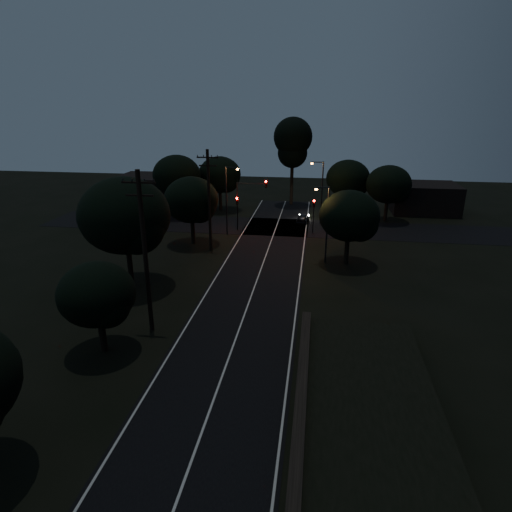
% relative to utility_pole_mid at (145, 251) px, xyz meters
% --- Properties ---
extents(road_surface, '(60.00, 70.00, 0.03)m').
position_rel_utility_pole_mid_xyz_m(road_surface, '(6.00, 16.12, -5.73)').
color(road_surface, black).
rests_on(road_surface, ground).
extents(retaining_wall, '(6.93, 26.00, 1.60)m').
position_rel_utility_pole_mid_xyz_m(retaining_wall, '(13.74, -12.00, -5.12)').
color(retaining_wall, black).
rests_on(retaining_wall, ground).
extents(utility_pole_mid, '(2.20, 0.30, 11.00)m').
position_rel_utility_pole_mid_xyz_m(utility_pole_mid, '(0.00, 0.00, 0.00)').
color(utility_pole_mid, black).
rests_on(utility_pole_mid, ground).
extents(utility_pole_far, '(2.20, 0.30, 10.50)m').
position_rel_utility_pole_mid_xyz_m(utility_pole_far, '(0.00, 17.00, -0.25)').
color(utility_pole_far, black).
rests_on(utility_pole_far, ground).
extents(tree_left_b, '(4.64, 4.64, 5.90)m').
position_rel_utility_pole_mid_xyz_m(tree_left_b, '(-1.84, -3.09, -1.91)').
color(tree_left_b, black).
rests_on(tree_left_b, ground).
extents(tree_left_c, '(7.37, 7.37, 9.32)m').
position_rel_utility_pole_mid_xyz_m(tree_left_c, '(-4.24, 6.85, 0.29)').
color(tree_left_c, black).
rests_on(tree_left_c, ground).
extents(tree_left_d, '(5.85, 5.85, 7.43)m').
position_rel_utility_pole_mid_xyz_m(tree_left_d, '(-2.29, 18.88, -0.93)').
color(tree_left_d, black).
rests_on(tree_left_d, ground).
extents(tree_far_nw, '(6.06, 6.06, 7.68)m').
position_rel_utility_pole_mid_xyz_m(tree_far_nw, '(-2.79, 34.88, -0.77)').
color(tree_far_nw, black).
rests_on(tree_far_nw, ground).
extents(tree_far_w, '(6.48, 6.48, 8.26)m').
position_rel_utility_pole_mid_xyz_m(tree_far_w, '(-7.77, 30.87, -0.37)').
color(tree_far_w, black).
rests_on(tree_far_w, ground).
extents(tree_far_ne, '(5.95, 5.95, 7.53)m').
position_rel_utility_pole_mid_xyz_m(tree_far_ne, '(15.21, 34.88, -0.87)').
color(tree_far_ne, black).
rests_on(tree_far_ne, ground).
extents(tree_far_e, '(5.75, 5.75, 7.30)m').
position_rel_utility_pole_mid_xyz_m(tree_far_e, '(20.20, 31.88, -1.01)').
color(tree_far_e, black).
rests_on(tree_far_e, ground).
extents(tree_right_a, '(5.66, 5.66, 7.19)m').
position_rel_utility_pole_mid_xyz_m(tree_right_a, '(14.20, 14.89, -1.07)').
color(tree_right_a, black).
rests_on(tree_right_a, ground).
extents(tall_pine, '(5.68, 5.68, 12.91)m').
position_rel_utility_pole_mid_xyz_m(tall_pine, '(7.00, 40.00, 3.56)').
color(tall_pine, black).
rests_on(tall_pine, ground).
extents(building_left, '(10.00, 8.00, 4.40)m').
position_rel_utility_pole_mid_xyz_m(building_left, '(-14.00, 37.00, -3.54)').
color(building_left, black).
rests_on(building_left, ground).
extents(building_right, '(9.00, 7.00, 4.00)m').
position_rel_utility_pole_mid_xyz_m(building_right, '(26.00, 38.00, -3.74)').
color(building_right, black).
rests_on(building_right, ground).
extents(signal_left, '(0.28, 0.35, 4.10)m').
position_rel_utility_pole_mid_xyz_m(signal_left, '(1.40, 24.99, -2.90)').
color(signal_left, black).
rests_on(signal_left, ground).
extents(signal_right, '(0.28, 0.35, 4.10)m').
position_rel_utility_pole_mid_xyz_m(signal_right, '(10.60, 24.99, -2.90)').
color(signal_right, black).
rests_on(signal_right, ground).
extents(signal_mast, '(3.70, 0.35, 6.25)m').
position_rel_utility_pole_mid_xyz_m(signal_mast, '(3.09, 24.99, -1.40)').
color(signal_mast, black).
rests_on(signal_mast, ground).
extents(streetlight_a, '(1.66, 0.26, 8.00)m').
position_rel_utility_pole_mid_xyz_m(streetlight_a, '(0.69, 23.00, -1.10)').
color(streetlight_a, black).
rests_on(streetlight_a, ground).
extents(streetlight_b, '(1.66, 0.26, 8.00)m').
position_rel_utility_pole_mid_xyz_m(streetlight_b, '(11.31, 29.00, -1.10)').
color(streetlight_b, black).
rests_on(streetlight_b, ground).
extents(streetlight_c, '(1.46, 0.26, 7.50)m').
position_rel_utility_pole_mid_xyz_m(streetlight_c, '(11.83, 15.00, -1.39)').
color(streetlight_c, black).
rests_on(streetlight_c, ground).
extents(car, '(1.66, 3.49, 1.15)m').
position_rel_utility_pole_mid_xyz_m(car, '(9.20, 29.54, -5.16)').
color(car, black).
rests_on(car, ground).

